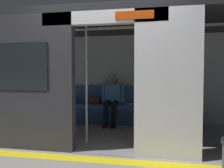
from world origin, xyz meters
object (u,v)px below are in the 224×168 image
(book, at_px, (130,104))
(grab_pole_door, at_px, (86,82))
(bench_seat, at_px, (124,109))
(person_seated, at_px, (113,96))
(train_car, at_px, (114,60))
(handbag, at_px, (95,100))

(book, xyz_separation_m, grab_pole_door, (0.55, 1.74, 0.60))
(bench_seat, bearing_deg, person_seated, 10.92)
(person_seated, bearing_deg, train_car, 102.34)
(train_car, xyz_separation_m, bench_seat, (-0.06, -0.99, -1.16))
(train_car, height_order, person_seated, train_car)
(bench_seat, height_order, grab_pole_door, grab_pole_door)
(bench_seat, height_order, handbag, handbag)
(handbag, bearing_deg, bench_seat, 174.54)
(person_seated, bearing_deg, book, -163.03)
(train_car, xyz_separation_m, grab_pole_door, (0.36, 0.69, -0.43))
(train_car, bearing_deg, handbag, -57.21)
(person_seated, bearing_deg, grab_pole_door, 84.59)
(handbag, bearing_deg, person_seated, 165.52)
(train_car, bearing_deg, grab_pole_door, 62.42)
(bench_seat, xyz_separation_m, handbag, (0.75, -0.07, 0.20))
(bench_seat, relative_size, book, 15.06)
(handbag, height_order, book, handbag)
(train_car, xyz_separation_m, book, (-0.19, -1.06, -1.03))
(bench_seat, relative_size, grab_pole_door, 1.53)
(bench_seat, bearing_deg, handbag, -5.46)
(bench_seat, distance_m, book, 0.19)
(book, bearing_deg, train_car, 99.56)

